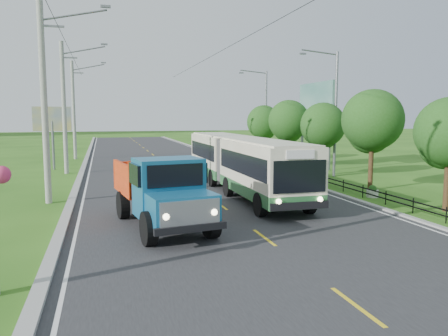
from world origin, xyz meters
name	(u,v)px	position (x,y,z in m)	size (l,w,h in m)	color
ground	(264,238)	(0.00, 0.00, 0.00)	(240.00, 240.00, 0.00)	#285814
road	(175,171)	(0.00, 20.00, 0.01)	(14.00, 120.00, 0.02)	#28282B
curb_left	(81,174)	(-7.20, 20.00, 0.07)	(0.40, 120.00, 0.15)	#9E9E99
curb_right	(259,168)	(7.15, 20.00, 0.05)	(0.30, 120.00, 0.10)	#9E9E99
edge_line_left	(89,174)	(-6.65, 20.00, 0.02)	(0.12, 120.00, 0.00)	silver
edge_line_right	(253,169)	(6.65, 20.00, 0.02)	(0.12, 120.00, 0.00)	silver
centre_dash	(264,237)	(0.00, 0.00, 0.02)	(0.12, 2.20, 0.00)	yellow
railing_right	(299,174)	(8.00, 14.00, 0.30)	(0.04, 40.00, 0.60)	black
pole_near	(45,102)	(-8.26, 9.00, 5.09)	(3.51, 0.32, 10.00)	gray
pole_mid	(65,107)	(-8.26, 21.00, 5.09)	(3.51, 0.32, 10.00)	gray
pole_far	(74,110)	(-8.26, 33.00, 5.09)	(3.51, 0.32, 10.00)	gray
tree_third	(372,123)	(9.86, 8.14, 3.99)	(3.60, 3.62, 6.00)	#382314
tree_fourth	(323,128)	(9.86, 14.14, 3.59)	(3.24, 3.31, 5.40)	#382314
tree_fifth	(289,123)	(9.86, 20.14, 3.85)	(3.48, 3.52, 5.80)	#382314
tree_back	(264,124)	(9.86, 26.14, 3.65)	(3.30, 3.36, 5.50)	#382314
streetlight_mid	(334,109)	(10.64, 14.00, 4.90)	(3.02, 0.20, 9.07)	slate
streetlight_far	(265,112)	(10.64, 28.00, 4.90)	(3.02, 0.20, 9.07)	slate
planter_near	(372,192)	(8.60, 6.00, 0.29)	(0.64, 0.64, 0.67)	silver
planter_mid	(307,174)	(8.60, 14.00, 0.29)	(0.64, 0.64, 0.67)	silver
planter_far	(267,162)	(8.60, 22.00, 0.29)	(0.64, 0.64, 0.67)	silver
billboard_left	(52,123)	(-9.50, 24.00, 3.87)	(3.00, 0.20, 5.20)	slate
billboard_right	(316,105)	(12.30, 20.00, 5.34)	(0.24, 6.00, 7.30)	slate
bus	(240,160)	(2.21, 9.80, 1.88)	(2.70, 16.17, 3.12)	#286433
dump_truck	(162,187)	(-3.36, 2.65, 1.61)	(3.52, 7.05, 2.84)	#165C87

